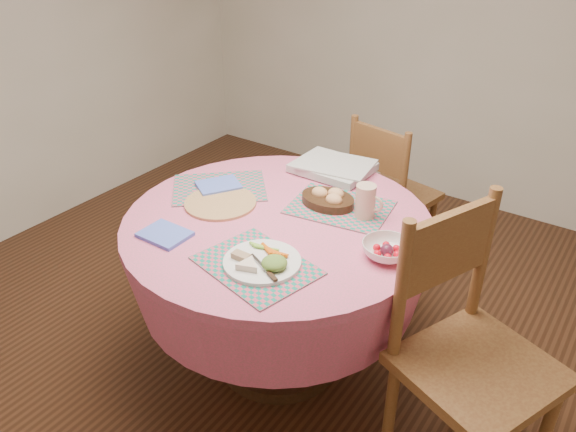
% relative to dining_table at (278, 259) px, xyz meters
% --- Properties ---
extents(ground, '(4.00, 4.00, 0.00)m').
position_rel_dining_table_xyz_m(ground, '(0.00, 0.00, -0.56)').
color(ground, '#331C0F').
rests_on(ground, ground).
extents(dining_table, '(1.24, 1.24, 0.75)m').
position_rel_dining_table_xyz_m(dining_table, '(0.00, 0.00, 0.00)').
color(dining_table, '#C75C79').
rests_on(dining_table, ground).
extents(chair_right, '(0.60, 0.62, 1.03)m').
position_rel_dining_table_xyz_m(chair_right, '(0.82, -0.05, -0.02)').
color(chair_right, brown).
rests_on(chair_right, ground).
extents(chair_back, '(0.48, 0.46, 0.88)m').
position_rel_dining_table_xyz_m(chair_back, '(0.03, 0.99, -0.09)').
color(chair_back, brown).
rests_on(chair_back, ground).
extents(placemat_front, '(0.46, 0.38, 0.01)m').
position_rel_dining_table_xyz_m(placemat_front, '(0.13, -0.31, 0.20)').
color(placemat_front, '#167C69').
rests_on(placemat_front, dining_table).
extents(placemat_left, '(0.50, 0.49, 0.01)m').
position_rel_dining_table_xyz_m(placemat_left, '(-0.37, 0.07, 0.20)').
color(placemat_left, '#167C69').
rests_on(placemat_left, dining_table).
extents(placemat_back, '(0.44, 0.36, 0.01)m').
position_rel_dining_table_xyz_m(placemat_back, '(0.16, 0.22, 0.20)').
color(placemat_back, '#167C69').
rests_on(placemat_back, dining_table).
extents(wicker_trivet, '(0.30, 0.30, 0.01)m').
position_rel_dining_table_xyz_m(wicker_trivet, '(-0.27, -0.04, 0.20)').
color(wicker_trivet, '#9A6D42').
rests_on(wicker_trivet, dining_table).
extents(napkin_near, '(0.18, 0.14, 0.01)m').
position_rel_dining_table_xyz_m(napkin_near, '(-0.28, -0.35, 0.20)').
color(napkin_near, '#526BD4').
rests_on(napkin_near, dining_table).
extents(napkin_far, '(0.21, 0.23, 0.01)m').
position_rel_dining_table_xyz_m(napkin_far, '(-0.37, 0.07, 0.21)').
color(napkin_far, '#526BD4').
rests_on(napkin_far, placemat_left).
extents(dinner_plate, '(0.27, 0.27, 0.05)m').
position_rel_dining_table_xyz_m(dinner_plate, '(0.15, -0.30, 0.22)').
color(dinner_plate, white).
rests_on(dinner_plate, placemat_front).
extents(bread_bowl, '(0.23, 0.23, 0.08)m').
position_rel_dining_table_xyz_m(bread_bowl, '(0.11, 0.21, 0.23)').
color(bread_bowl, black).
rests_on(bread_bowl, placemat_back).
extents(latte_mug, '(0.12, 0.08, 0.14)m').
position_rel_dining_table_xyz_m(latte_mug, '(0.28, 0.21, 0.27)').
color(latte_mug, '#D2AE90').
rests_on(latte_mug, placemat_back).
extents(fruit_bowl, '(0.23, 0.23, 0.06)m').
position_rel_dining_table_xyz_m(fruit_bowl, '(0.47, 0.01, 0.22)').
color(fruit_bowl, white).
rests_on(fruit_bowl, dining_table).
extents(newspaper_stack, '(0.37, 0.29, 0.04)m').
position_rel_dining_table_xyz_m(newspaper_stack, '(-0.04, 0.50, 0.22)').
color(newspaper_stack, silver).
rests_on(newspaper_stack, dining_table).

